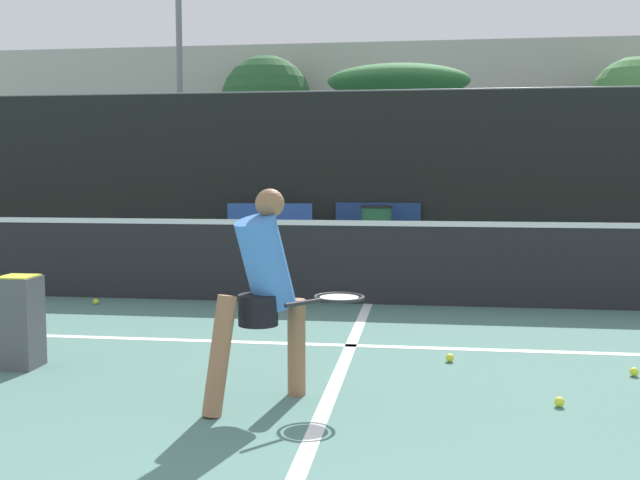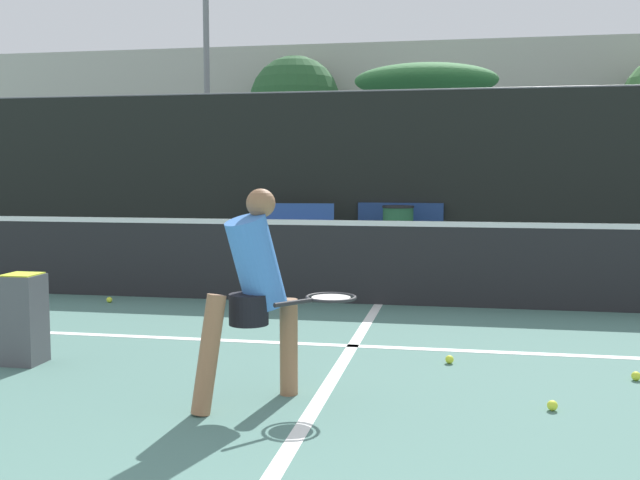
{
  "view_description": "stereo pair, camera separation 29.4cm",
  "coord_description": "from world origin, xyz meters",
  "px_view_note": "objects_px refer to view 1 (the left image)",
  "views": [
    {
      "loc": [
        0.6,
        -0.97,
        1.51
      ],
      "look_at": [
        -0.22,
        4.97,
        0.95
      ],
      "focal_mm": 42.0,
      "sensor_mm": 36.0,
      "label": 1
    },
    {
      "loc": [
        0.89,
        -0.93,
        1.51
      ],
      "look_at": [
        -0.22,
        4.97,
        0.95
      ],
      "focal_mm": 42.0,
      "sensor_mm": 36.0,
      "label": 2
    }
  ],
  "objects_px": {
    "ball_hopper": "(20,320)",
    "trash_bin": "(376,227)",
    "courtside_bench": "(269,223)",
    "parked_car": "(384,210)",
    "player_practicing": "(265,288)"
  },
  "relations": [
    {
      "from": "ball_hopper",
      "to": "trash_bin",
      "type": "relative_size",
      "value": 0.85
    },
    {
      "from": "courtside_bench",
      "to": "parked_car",
      "type": "xyz_separation_m",
      "value": [
        2.12,
        2.94,
        0.13
      ]
    },
    {
      "from": "player_practicing",
      "to": "parked_car",
      "type": "bearing_deg",
      "value": 39.77
    },
    {
      "from": "courtside_bench",
      "to": "trash_bin",
      "type": "relative_size",
      "value": 2.05
    },
    {
      "from": "player_practicing",
      "to": "courtside_bench",
      "type": "distance_m",
      "value": 10.07
    },
    {
      "from": "player_practicing",
      "to": "ball_hopper",
      "type": "distance_m",
      "value": 2.18
    },
    {
      "from": "trash_bin",
      "to": "player_practicing",
      "type": "bearing_deg",
      "value": -90.63
    },
    {
      "from": "ball_hopper",
      "to": "parked_car",
      "type": "height_order",
      "value": "parked_car"
    },
    {
      "from": "player_practicing",
      "to": "ball_hopper",
      "type": "height_order",
      "value": "player_practicing"
    },
    {
      "from": "player_practicing",
      "to": "trash_bin",
      "type": "xyz_separation_m",
      "value": [
        0.11,
        9.79,
        -0.34
      ]
    },
    {
      "from": "ball_hopper",
      "to": "courtside_bench",
      "type": "relative_size",
      "value": 0.41
    },
    {
      "from": "courtside_bench",
      "to": "parked_car",
      "type": "height_order",
      "value": "parked_car"
    },
    {
      "from": "player_practicing",
      "to": "ball_hopper",
      "type": "xyz_separation_m",
      "value": [
        -2.05,
        0.62,
        -0.39
      ]
    },
    {
      "from": "ball_hopper",
      "to": "trash_bin",
      "type": "xyz_separation_m",
      "value": [
        2.16,
        9.17,
        0.05
      ]
    },
    {
      "from": "parked_car",
      "to": "ball_hopper",
      "type": "bearing_deg",
      "value": -100.04
    }
  ]
}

